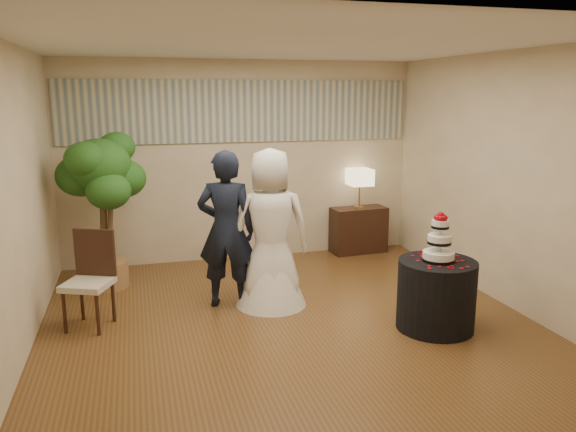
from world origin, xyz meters
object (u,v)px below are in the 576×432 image
object	(u,v)px
wedding_cake	(440,237)
side_chair	(87,281)
bride	(271,228)
table_lamp	(360,188)
ficus_tree	(103,211)
cake_table	(436,295)
groom	(226,230)
console	(358,230)

from	to	relation	value
wedding_cake	side_chair	distance (m)	3.55
bride	table_lamp	world-z (taller)	bride
bride	side_chair	distance (m)	1.98
ficus_tree	bride	bearing A→B (deg)	-31.18
cake_table	wedding_cake	bearing A→B (deg)	0.00
bride	cake_table	size ratio (longest dim) A/B	2.28
table_lamp	side_chair	size ratio (longest dim) A/B	0.59
wedding_cake	ficus_tree	bearing A→B (deg)	146.26
groom	ficus_tree	world-z (taller)	ficus_tree
console	ficus_tree	size ratio (longest dim) A/B	0.42
cake_table	ficus_tree	bearing A→B (deg)	146.26
groom	bride	distance (m)	0.49
bride	side_chair	bearing A→B (deg)	9.35
bride	table_lamp	size ratio (longest dim) A/B	3.06
bride	table_lamp	distance (m)	2.48
bride	ficus_tree	distance (m)	2.12
cake_table	table_lamp	distance (m)	2.91
bride	console	world-z (taller)	bride
wedding_cake	console	bearing A→B (deg)	83.54
side_chair	table_lamp	bearing A→B (deg)	50.30
groom	cake_table	world-z (taller)	groom
console	bride	bearing A→B (deg)	-140.26
console	ficus_tree	distance (m)	3.69
groom	console	size ratio (longest dim) A/B	2.15
wedding_cake	groom	bearing A→B (deg)	148.42
bride	ficus_tree	world-z (taller)	ficus_tree
console	ficus_tree	world-z (taller)	ficus_tree
groom	table_lamp	world-z (taller)	groom
wedding_cake	side_chair	world-z (taller)	wedding_cake
bride	table_lamp	xyz separation A→B (m)	(1.77, 1.74, 0.08)
cake_table	side_chair	bearing A→B (deg)	164.38
console	table_lamp	distance (m)	0.63
groom	console	bearing A→B (deg)	-125.04
groom	wedding_cake	xyz separation A→B (m)	(1.93, -1.19, 0.08)
groom	table_lamp	bearing A→B (deg)	-125.04
ficus_tree	side_chair	bearing A→B (deg)	-95.74
cake_table	groom	bearing A→B (deg)	148.42
cake_table	console	distance (m)	2.84
ficus_tree	side_chair	size ratio (longest dim) A/B	1.96
wedding_cake	console	distance (m)	2.91
groom	side_chair	bearing A→B (deg)	28.21
wedding_cake	cake_table	bearing A→B (deg)	0.00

